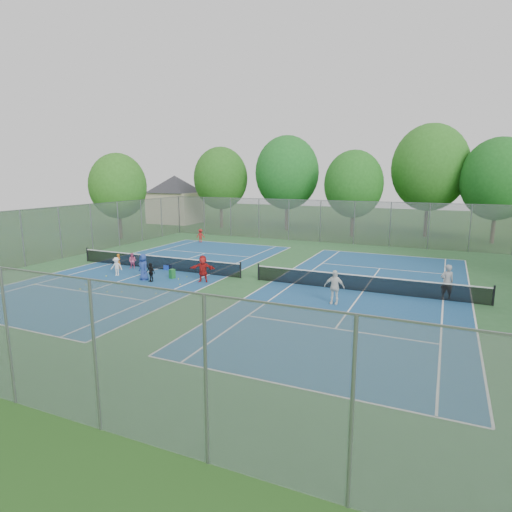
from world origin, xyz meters
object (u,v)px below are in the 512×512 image
Objects in this scene: net_left at (157,263)px; instructor at (447,282)px; ball_crate at (168,267)px; net_right at (363,284)px; ball_hopper at (172,274)px.

instructor reaches higher than net_left.
instructor reaches higher than ball_crate.
net_right is 4.26m from instructor.
ball_hopper is at bearing -36.14° from net_left.
net_left is at bearing 180.00° from net_right.
net_left is at bearing -20.07° from instructor.
net_right is at bearing -16.56° from instructor.
ball_crate is 2.62m from ball_hopper.
ball_crate is (0.76, 0.12, -0.28)m from net_left.
net_left is 6.91× the size of instructor.
net_left is 3.10m from ball_hopper.
ball_hopper is 15.88m from instructor.
net_right is (14.00, 0.00, 0.00)m from net_left.
instructor is (17.46, 0.22, 0.76)m from ball_crate.
net_right is at bearing 0.00° from net_left.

